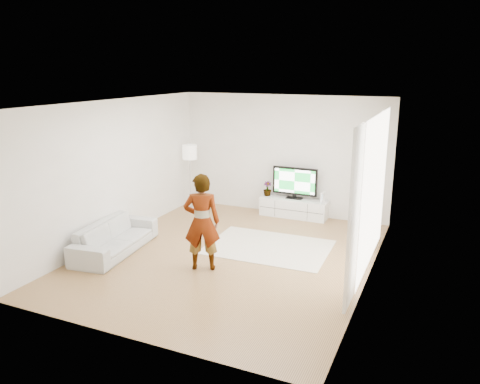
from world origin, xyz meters
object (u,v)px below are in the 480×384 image
at_px(rug, 268,247).
at_px(floor_lamp, 190,155).
at_px(media_console, 294,208).
at_px(sofa, 115,237).
at_px(player, 202,222).
at_px(television, 295,182).

xyz_separation_m(rug, floor_lamp, (-2.71, 1.72, 1.33)).
bearing_deg(rug, media_console, 93.99).
relative_size(sofa, floor_lamp, 1.26).
relative_size(media_console, player, 0.93).
xyz_separation_m(television, rug, (0.14, -2.09, -0.83)).
relative_size(media_console, television, 1.48).
bearing_deg(floor_lamp, sofa, -87.59).
bearing_deg(sofa, media_console, -42.07).
xyz_separation_m(player, floor_lamp, (-2.02, 3.12, 0.48)).
bearing_deg(rug, sofa, -151.93).
xyz_separation_m(sofa, floor_lamp, (-0.13, 3.10, 1.05)).
height_order(rug, sofa, sofa).
distance_m(television, sofa, 4.27).
xyz_separation_m(media_console, floor_lamp, (-2.56, -0.34, 1.12)).
relative_size(television, floor_lamp, 0.67).
bearing_deg(television, sofa, -125.12).
height_order(rug, floor_lamp, floor_lamp).
bearing_deg(sofa, television, -41.85).
distance_m(player, sofa, 1.97).
height_order(media_console, television, television).
bearing_deg(media_console, player, -98.98).
height_order(media_console, floor_lamp, floor_lamp).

